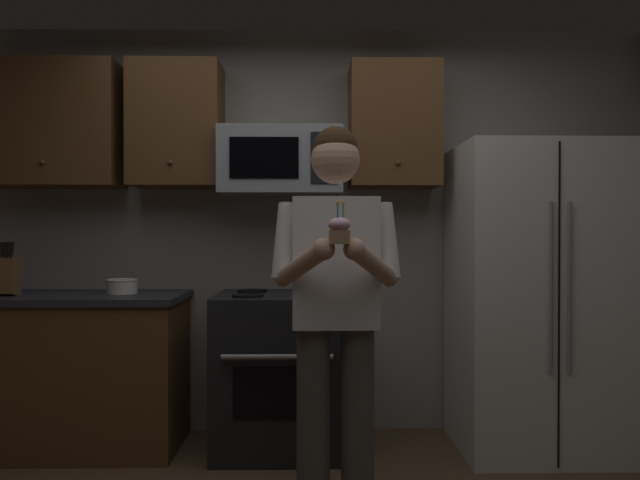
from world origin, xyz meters
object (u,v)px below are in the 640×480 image
oven_range (280,371)px  microwave (281,162)px  person (336,297)px  knife_block (4,275)px  refrigerator (533,298)px  bowl_large_white (122,286)px  cupcake (339,230)px

oven_range → microwave: microwave is taller
person → knife_block: bearing=155.8°
refrigerator → knife_block: refrigerator is taller
knife_block → person: size_ratio=0.18×
person → refrigerator: bearing=34.9°
microwave → refrigerator: size_ratio=0.41×
microwave → knife_block: bearing=-174.7°
refrigerator → bowl_large_white: (-2.45, 0.09, 0.07)m
microwave → bowl_large_white: (-0.95, -0.07, -0.75)m
person → cupcake: 0.44m
refrigerator → cupcake: (-1.21, -1.17, 0.39)m
bowl_large_white → person: person is taller
oven_range → refrigerator: refrigerator is taller
refrigerator → oven_range: bearing=178.5°
oven_range → bowl_large_white: bearing=176.8°
refrigerator → cupcake: refrigerator is taller
microwave → cupcake: microwave is taller
microwave → refrigerator: microwave is taller
oven_range → knife_block: 1.71m
person → oven_range: bearing=108.1°
oven_range → microwave: size_ratio=1.26×
oven_range → bowl_large_white: (-0.95, 0.05, 0.50)m
oven_range → cupcake: (0.29, -1.21, 0.83)m
refrigerator → person: bearing=-145.1°
knife_block → bowl_large_white: knife_block is taller
knife_block → oven_range: bearing=1.1°
refrigerator → cupcake: 1.73m
oven_range → person: person is taller
person → cupcake: bearing=-90.0°
microwave → person: microwave is taller
microwave → person: 1.27m
oven_range → bowl_large_white: size_ratio=4.97×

